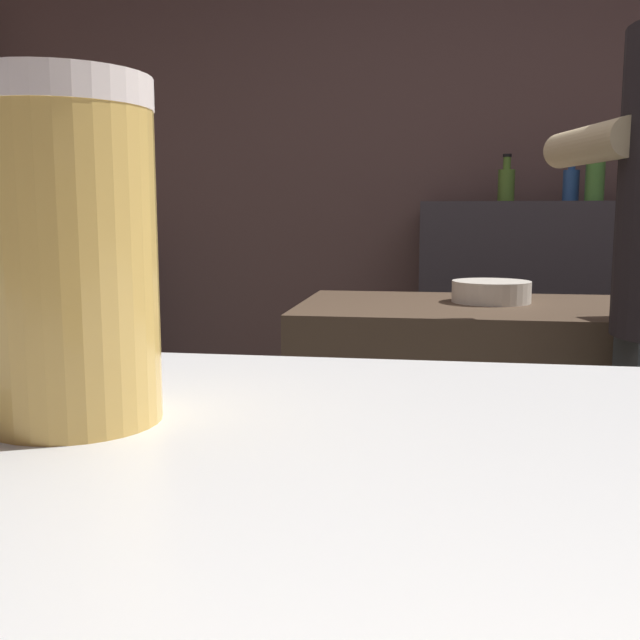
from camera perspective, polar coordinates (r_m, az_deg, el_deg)
The scene contains 9 objects.
wall_back at distance 3.46m, azimuth 14.84°, elevation 11.29°, with size 5.20×0.10×2.70m, color brown.
back_shelf at distance 3.23m, azimuth 15.69°, elevation -1.86°, with size 0.90×0.36×1.20m, color #363238.
mini_fridge at distance 3.51m, azimuth -20.82°, elevation -2.58°, with size 0.56×0.58×1.05m.
mixing_bowl at distance 2.06m, azimuth 13.19°, elevation 2.17°, with size 0.21×0.21×0.06m, color beige.
pint_glass_near at distance 0.34m, azimuth -18.98°, elevation 4.90°, with size 0.08×0.08×0.15m.
bottle_hot_sauce at distance 3.30m, azimuth 22.69°, elevation 9.65°, with size 0.05×0.05×0.17m.
bottle_olive_oil at distance 3.20m, azimuth 14.30°, elevation 10.26°, with size 0.07×0.07×0.20m.
bottle_soy at distance 3.14m, azimuth 20.63°, elevation 10.47°, with size 0.07×0.07×0.26m.
bottle_vinegar at distance 3.23m, azimuth 18.95°, elevation 10.01°, with size 0.07×0.07×0.19m.
Camera 1 is at (-0.34, -1.24, 1.14)m, focal length 41.11 mm.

